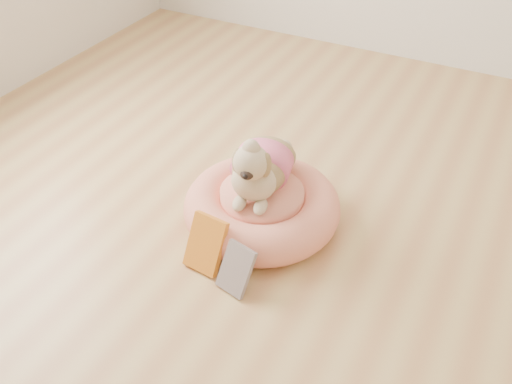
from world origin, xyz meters
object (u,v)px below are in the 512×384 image
at_px(pet_bed, 262,207).
at_px(book_white, 236,269).
at_px(book_yellow, 206,244).
at_px(dog, 259,157).

xyz_separation_m(pet_bed, book_white, (0.08, -0.34, 0.01)).
height_order(book_yellow, book_white, book_yellow).
bearing_deg(dog, book_white, -87.76).
bearing_deg(book_white, pet_bed, 115.37).
xyz_separation_m(pet_bed, book_yellow, (-0.07, -0.30, 0.02)).
bearing_deg(pet_bed, book_white, -77.63).
relative_size(dog, book_yellow, 1.93).
bearing_deg(book_white, book_yellow, 175.54).
height_order(pet_bed, book_white, book_white).
xyz_separation_m(book_yellow, book_white, (0.15, -0.05, -0.01)).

